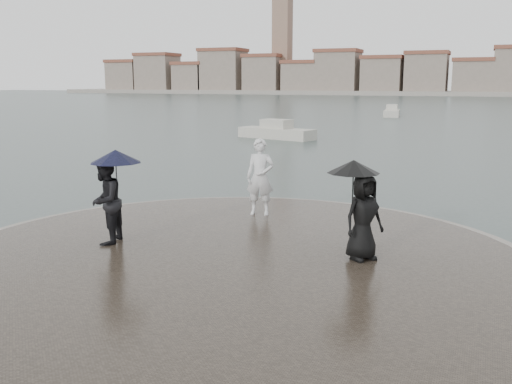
% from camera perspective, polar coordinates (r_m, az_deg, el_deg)
% --- Properties ---
extents(ground, '(400.00, 400.00, 0.00)m').
position_cam_1_polar(ground, '(8.78, -12.26, -15.00)').
color(ground, '#2B3835').
rests_on(ground, ground).
extents(kerb_ring, '(12.50, 12.50, 0.32)m').
position_cam_1_polar(kerb_ring, '(11.55, -2.44, -7.45)').
color(kerb_ring, gray).
rests_on(kerb_ring, ground).
extents(quay_tip, '(11.90, 11.90, 0.36)m').
position_cam_1_polar(quay_tip, '(11.54, -2.44, -7.35)').
color(quay_tip, '#2D261E').
rests_on(quay_tip, ground).
extents(statue, '(0.81, 0.60, 2.00)m').
position_cam_1_polar(statue, '(14.86, 0.43, 1.51)').
color(statue, silver).
rests_on(statue, quay_tip).
extents(visitor_left, '(1.24, 1.17, 2.04)m').
position_cam_1_polar(visitor_left, '(12.56, -14.65, 0.05)').
color(visitor_left, black).
rests_on(visitor_left, quay_tip).
extents(visitor_right, '(1.25, 1.11, 1.95)m').
position_cam_1_polar(visitor_right, '(11.29, 10.43, -1.14)').
color(visitor_right, black).
rests_on(visitor_right, quay_tip).
extents(far_skyline, '(260.00, 20.00, 37.00)m').
position_cam_1_polar(far_skyline, '(167.53, 18.67, 11.04)').
color(far_skyline, gray).
rests_on(far_skyline, ground).
extents(boats, '(39.18, 32.85, 1.50)m').
position_cam_1_polar(boats, '(51.36, 21.18, 6.43)').
color(boats, '#BAB6A7').
rests_on(boats, ground).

